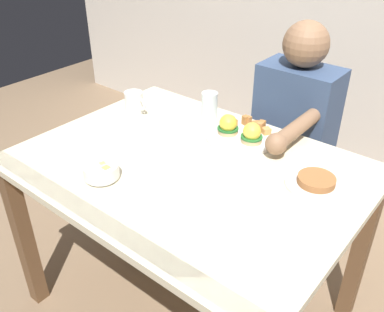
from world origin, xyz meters
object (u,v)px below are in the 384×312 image
at_px(coffee_mug, 134,102).
at_px(water_glass_near, 209,107).
at_px(diner_person, 291,133).
at_px(dining_table, 188,188).
at_px(fork, 145,149).
at_px(fruit_bowl, 101,171).
at_px(eggs_benedict_plate, 241,133).
at_px(side_plate, 316,183).

height_order(coffee_mug, water_glass_near, water_glass_near).
bearing_deg(diner_person, dining_table, -99.56).
bearing_deg(fork, coffee_mug, 142.40).
height_order(fruit_bowl, water_glass_near, water_glass_near).
bearing_deg(dining_table, fruit_bowl, -123.16).
relative_size(fruit_bowl, diner_person, 0.11).
bearing_deg(fork, eggs_benedict_plate, 51.96).
bearing_deg(coffee_mug, water_glass_near, 30.26).
height_order(eggs_benedict_plate, diner_person, diner_person).
bearing_deg(dining_table, water_glass_near, 116.19).
bearing_deg(dining_table, side_plate, 21.42).
relative_size(water_glass_near, diner_person, 0.10).
height_order(eggs_benedict_plate, fruit_bowl, eggs_benedict_plate).
xyz_separation_m(fork, water_glass_near, (0.02, 0.37, 0.05)).
relative_size(eggs_benedict_plate, side_plate, 1.35).
xyz_separation_m(fruit_bowl, side_plate, (0.58, 0.42, -0.02)).
relative_size(eggs_benedict_plate, coffee_mug, 2.43).
bearing_deg(side_plate, water_glass_near, 162.48).
relative_size(fork, side_plate, 0.77).
xyz_separation_m(eggs_benedict_plate, side_plate, (0.37, -0.11, -0.01)).
bearing_deg(fruit_bowl, diner_person, 72.63).
bearing_deg(diner_person, fruit_bowl, -107.37).
relative_size(eggs_benedict_plate, water_glass_near, 2.36).
relative_size(water_glass_near, side_plate, 0.57).
bearing_deg(fork, water_glass_near, 86.83).
xyz_separation_m(dining_table, side_plate, (0.41, 0.16, 0.12)).
distance_m(dining_table, fruit_bowl, 0.33).
relative_size(eggs_benedict_plate, fork, 1.76).
bearing_deg(diner_person, eggs_benedict_plate, -100.07).
bearing_deg(coffee_mug, fruit_bowl, -56.29).
xyz_separation_m(dining_table, eggs_benedict_plate, (0.04, 0.27, 0.13)).
distance_m(eggs_benedict_plate, fruit_bowl, 0.57).
bearing_deg(water_glass_near, side_plate, -17.52).
bearing_deg(eggs_benedict_plate, water_glass_near, 160.94).
distance_m(coffee_mug, fork, 0.34).
xyz_separation_m(coffee_mug, diner_person, (0.56, 0.42, -0.14)).
bearing_deg(diner_person, fork, -114.91).
distance_m(fruit_bowl, diner_person, 0.90).
bearing_deg(side_plate, eggs_benedict_plate, 163.37).
distance_m(fruit_bowl, coffee_mug, 0.52).
xyz_separation_m(fruit_bowl, fork, (-0.02, 0.23, -0.03)).
distance_m(side_plate, diner_person, 0.55).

